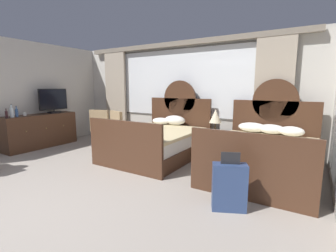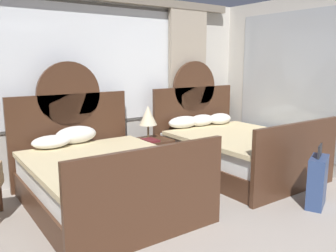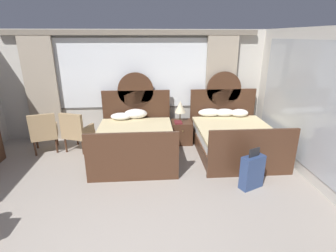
{
  "view_description": "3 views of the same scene",
  "coord_description": "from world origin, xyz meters",
  "px_view_note": "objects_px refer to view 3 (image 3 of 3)",
  "views": [
    {
      "loc": [
        2.97,
        -1.4,
        1.54
      ],
      "look_at": [
        0.63,
        2.42,
        0.81
      ],
      "focal_mm": 25.53,
      "sensor_mm": 36.0,
      "label": 1
    },
    {
      "loc": [
        -1.58,
        -0.79,
        1.72
      ],
      "look_at": [
        0.59,
        2.3,
        1.01
      ],
      "focal_mm": 37.36,
      "sensor_mm": 36.0,
      "label": 2
    },
    {
      "loc": [
        0.39,
        -2.41,
        2.55
      ],
      "look_at": [
        0.74,
        2.25,
        0.9
      ],
      "focal_mm": 27.51,
      "sensor_mm": 36.0,
      "label": 3
    }
  ],
  "objects_px": {
    "armchair_by_window_centre": "(44,131)",
    "nightstand_between_beds": "(181,132)",
    "suitcase_on_floor": "(252,172)",
    "book_on_nightstand": "(178,122)",
    "armchair_by_window_left": "(76,130)",
    "table_lamp_on_nightstand": "(180,107)",
    "bed_near_mirror": "(233,137)",
    "bed_near_window": "(135,140)"
  },
  "relations": [
    {
      "from": "book_on_nightstand",
      "to": "armchair_by_window_left",
      "type": "xyz_separation_m",
      "value": [
        -2.37,
        -0.21,
        -0.07
      ]
    },
    {
      "from": "bed_near_mirror",
      "to": "nightstand_between_beds",
      "type": "relative_size",
      "value": 3.9
    },
    {
      "from": "armchair_by_window_centre",
      "to": "suitcase_on_floor",
      "type": "height_order",
      "value": "armchair_by_window_centre"
    },
    {
      "from": "bed_near_mirror",
      "to": "suitcase_on_floor",
      "type": "bearing_deg",
      "value": -95.15
    },
    {
      "from": "bed_near_window",
      "to": "suitcase_on_floor",
      "type": "distance_m",
      "value": 2.57
    },
    {
      "from": "armchair_by_window_left",
      "to": "suitcase_on_floor",
      "type": "bearing_deg",
      "value": -27.74
    },
    {
      "from": "bed_near_window",
      "to": "bed_near_mirror",
      "type": "relative_size",
      "value": 1.0
    },
    {
      "from": "armchair_by_window_left",
      "to": "armchair_by_window_centre",
      "type": "xyz_separation_m",
      "value": [
        -0.71,
        -0.0,
        0.0
      ]
    },
    {
      "from": "table_lamp_on_nightstand",
      "to": "suitcase_on_floor",
      "type": "xyz_separation_m",
      "value": [
        1.01,
        -2.17,
        -0.6
      ]
    },
    {
      "from": "bed_near_window",
      "to": "book_on_nightstand",
      "type": "bearing_deg",
      "value": 27.34
    },
    {
      "from": "armchair_by_window_left",
      "to": "bed_near_mirror",
      "type": "bearing_deg",
      "value": -4.97
    },
    {
      "from": "bed_near_window",
      "to": "bed_near_mirror",
      "type": "height_order",
      "value": "same"
    },
    {
      "from": "table_lamp_on_nightstand",
      "to": "armchair_by_window_left",
      "type": "xyz_separation_m",
      "value": [
        -2.43,
        -0.37,
        -0.4
      ]
    },
    {
      "from": "nightstand_between_beds",
      "to": "armchair_by_window_centre",
      "type": "xyz_separation_m",
      "value": [
        -3.18,
        -0.31,
        0.23
      ]
    },
    {
      "from": "armchair_by_window_left",
      "to": "armchair_by_window_centre",
      "type": "relative_size",
      "value": 1.0
    },
    {
      "from": "book_on_nightstand",
      "to": "suitcase_on_floor",
      "type": "height_order",
      "value": "suitcase_on_floor"
    },
    {
      "from": "bed_near_mirror",
      "to": "book_on_nightstand",
      "type": "height_order",
      "value": "bed_near_mirror"
    },
    {
      "from": "bed_near_window",
      "to": "table_lamp_on_nightstand",
      "type": "height_order",
      "value": "bed_near_window"
    },
    {
      "from": "bed_near_mirror",
      "to": "nightstand_between_beds",
      "type": "xyz_separation_m",
      "value": [
        -1.11,
        0.62,
        -0.09
      ]
    },
    {
      "from": "bed_near_mirror",
      "to": "suitcase_on_floor",
      "type": "distance_m",
      "value": 1.5
    },
    {
      "from": "table_lamp_on_nightstand",
      "to": "book_on_nightstand",
      "type": "xyz_separation_m",
      "value": [
        -0.06,
        -0.16,
        -0.34
      ]
    },
    {
      "from": "bed_near_window",
      "to": "book_on_nightstand",
      "type": "relative_size",
      "value": 8.33
    },
    {
      "from": "book_on_nightstand",
      "to": "armchair_by_window_left",
      "type": "height_order",
      "value": "armchair_by_window_left"
    },
    {
      "from": "suitcase_on_floor",
      "to": "bed_near_mirror",
      "type": "bearing_deg",
      "value": 84.85
    },
    {
      "from": "nightstand_between_beds",
      "to": "book_on_nightstand",
      "type": "distance_m",
      "value": 0.32
    },
    {
      "from": "nightstand_between_beds",
      "to": "book_on_nightstand",
      "type": "relative_size",
      "value": 2.14
    },
    {
      "from": "armchair_by_window_centre",
      "to": "armchair_by_window_left",
      "type": "bearing_deg",
      "value": 0.1
    },
    {
      "from": "table_lamp_on_nightstand",
      "to": "bed_near_mirror",
      "type": "bearing_deg",
      "value": -30.65
    },
    {
      "from": "armchair_by_window_left",
      "to": "table_lamp_on_nightstand",
      "type": "bearing_deg",
      "value": 8.61
    },
    {
      "from": "armchair_by_window_centre",
      "to": "bed_near_window",
      "type": "bearing_deg",
      "value": -8.72
    },
    {
      "from": "nightstand_between_beds",
      "to": "armchair_by_window_left",
      "type": "xyz_separation_m",
      "value": [
        -2.46,
        -0.31,
        0.23
      ]
    },
    {
      "from": "armchair_by_window_centre",
      "to": "nightstand_between_beds",
      "type": "bearing_deg",
      "value": 5.59
    },
    {
      "from": "bed_near_window",
      "to": "armchair_by_window_centre",
      "type": "height_order",
      "value": "bed_near_window"
    },
    {
      "from": "bed_near_window",
      "to": "nightstand_between_beds",
      "type": "xyz_separation_m",
      "value": [
        1.12,
        0.63,
        -0.08
      ]
    },
    {
      "from": "bed_near_window",
      "to": "nightstand_between_beds",
      "type": "height_order",
      "value": "bed_near_window"
    },
    {
      "from": "nightstand_between_beds",
      "to": "suitcase_on_floor",
      "type": "bearing_deg",
      "value": -65.27
    },
    {
      "from": "bed_near_mirror",
      "to": "armchair_by_window_centre",
      "type": "height_order",
      "value": "bed_near_mirror"
    },
    {
      "from": "bed_near_mirror",
      "to": "suitcase_on_floor",
      "type": "height_order",
      "value": "bed_near_mirror"
    },
    {
      "from": "bed_near_window",
      "to": "book_on_nightstand",
      "type": "height_order",
      "value": "bed_near_window"
    },
    {
      "from": "nightstand_between_beds",
      "to": "suitcase_on_floor",
      "type": "xyz_separation_m",
      "value": [
        0.97,
        -2.12,
        0.03
      ]
    },
    {
      "from": "armchair_by_window_left",
      "to": "suitcase_on_floor",
      "type": "xyz_separation_m",
      "value": [
        3.44,
        -1.81,
        -0.2
      ]
    },
    {
      "from": "bed_near_mirror",
      "to": "armchair_by_window_left",
      "type": "distance_m",
      "value": 3.59
    }
  ]
}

